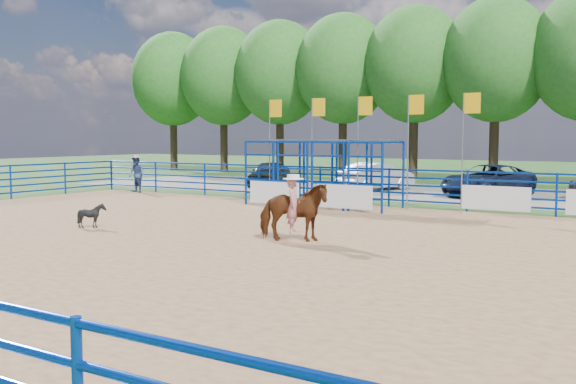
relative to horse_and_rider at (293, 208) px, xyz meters
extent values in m
plane|color=#335A24|center=(-1.06, -1.10, -0.89)|extent=(120.00, 120.00, 0.00)
cube|color=#A17750|center=(-1.06, -1.10, -0.88)|extent=(30.00, 20.00, 0.02)
cube|color=gray|center=(-1.06, 15.90, -0.89)|extent=(40.00, 10.00, 0.01)
imported|color=#5A2C12|center=(0.00, 0.00, -0.10)|extent=(1.99, 1.45, 1.53)
imported|color=maroon|center=(0.00, 0.00, 0.76)|extent=(0.51, 0.60, 1.41)
cylinder|color=white|center=(0.00, 0.00, 1.50)|extent=(0.54, 0.54, 0.12)
imported|color=black|center=(-6.32, -1.01, -0.50)|extent=(0.74, 0.68, 0.74)
imported|color=navy|center=(-13.80, 8.35, -0.01)|extent=(0.96, 0.81, 1.72)
cylinder|color=tan|center=(-13.80, 8.35, 0.85)|extent=(0.56, 0.56, 0.11)
imported|color=black|center=(-10.54, 15.05, -0.19)|extent=(2.77, 4.34, 1.38)
imported|color=#92959A|center=(-4.58, 15.72, -0.18)|extent=(2.92, 4.47, 1.39)
imported|color=black|center=(1.01, 15.50, -0.17)|extent=(3.80, 5.58, 1.42)
cube|color=white|center=(-4.86, 6.67, -0.34)|extent=(2.20, 0.04, 0.85)
cube|color=white|center=(-1.86, 6.67, -0.34)|extent=(2.20, 0.04, 0.85)
cube|color=white|center=(2.94, 8.86, -0.34)|extent=(2.40, 0.04, 0.85)
cylinder|color=#3F2B19|center=(-26.06, 24.90, 1.51)|extent=(0.56, 0.56, 4.80)
ellipsoid|color=#265C1D|center=(-26.06, 24.90, 6.67)|extent=(6.40, 6.40, 7.36)
cylinder|color=#3F2B19|center=(-21.06, 24.90, 1.51)|extent=(0.56, 0.56, 4.80)
ellipsoid|color=#265C1D|center=(-21.06, 24.90, 6.67)|extent=(6.40, 6.40, 7.36)
cylinder|color=#3F2B19|center=(-16.06, 24.90, 1.51)|extent=(0.56, 0.56, 4.80)
ellipsoid|color=#265C1D|center=(-16.06, 24.90, 6.67)|extent=(6.40, 6.40, 7.36)
cylinder|color=#3F2B19|center=(-11.06, 24.90, 1.51)|extent=(0.56, 0.56, 4.80)
ellipsoid|color=#265C1D|center=(-11.06, 24.90, 6.67)|extent=(6.40, 6.40, 7.36)
cylinder|color=#3F2B19|center=(-6.06, 24.90, 1.51)|extent=(0.56, 0.56, 4.80)
ellipsoid|color=#265C1D|center=(-6.06, 24.90, 6.67)|extent=(6.40, 6.40, 7.36)
cylinder|color=#3F2B19|center=(-1.06, 24.90, 1.51)|extent=(0.56, 0.56, 4.80)
ellipsoid|color=#265C1D|center=(-1.06, 24.90, 6.67)|extent=(6.40, 6.40, 7.36)
camera|label=1|loc=(8.40, -13.99, 1.83)|focal=40.00mm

